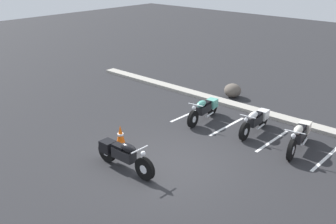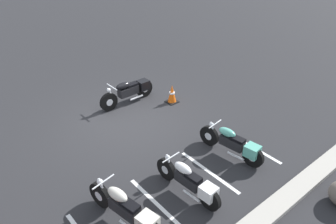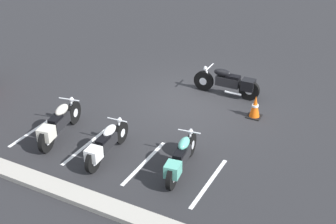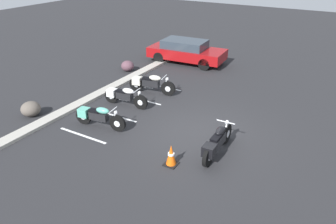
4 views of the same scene
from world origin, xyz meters
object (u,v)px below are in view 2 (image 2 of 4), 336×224
motorcycle_black_featured (130,91)px  traffic_cone (172,94)px  parked_bike_0 (234,144)px  parked_bike_1 (190,181)px  parked_bike_2 (127,210)px

motorcycle_black_featured → traffic_cone: size_ratio=3.22×
parked_bike_0 → motorcycle_black_featured: bearing=-1.9°
parked_bike_1 → motorcycle_black_featured: bearing=-21.8°
motorcycle_black_featured → parked_bike_2: motorcycle_black_featured is taller
parked_bike_0 → parked_bike_1: (1.96, 0.31, -0.01)m
parked_bike_1 → traffic_cone: 4.65m
motorcycle_black_featured → parked_bike_0: bearing=95.1°
parked_bike_2 → traffic_cone: size_ratio=3.18×
traffic_cone → parked_bike_2: bearing=39.7°
motorcycle_black_featured → parked_bike_0: 4.48m
motorcycle_black_featured → parked_bike_1: size_ratio=1.08×
parked_bike_1 → parked_bike_2: bearing=78.5°
motorcycle_black_featured → parked_bike_2: bearing=54.5°
motorcycle_black_featured → parked_bike_1: bearing=71.8°
motorcycle_black_featured → parked_bike_2: 5.55m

